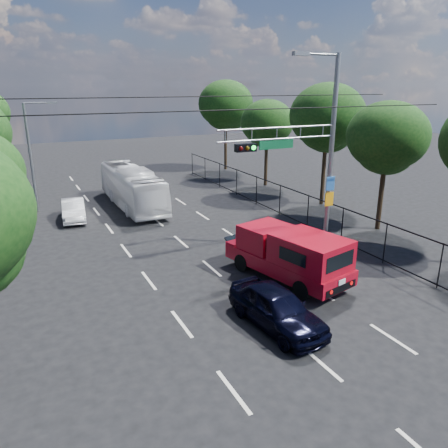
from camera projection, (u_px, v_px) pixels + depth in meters
ground at (320, 363)px, 13.32m from camera, size 120.00×120.00×0.00m
lane_markings at (169, 231)px, 25.29m from camera, size 6.12×38.00×0.01m
signal_mast at (312, 148)px, 20.78m from camera, size 6.43×0.39×9.50m
streetlight_left at (33, 152)px, 28.28m from camera, size 2.09×0.22×7.08m
utility_wires at (202, 106)px, 18.67m from camera, size 22.00×5.04×0.74m
fence_right at (296, 206)px, 26.61m from camera, size 0.06×34.03×2.00m
tree_right_b at (387, 142)px, 24.20m from camera, size 4.50×4.50×7.31m
tree_right_c at (327, 121)px, 29.38m from camera, size 5.10×5.10×8.29m
tree_right_d at (267, 126)px, 35.46m from camera, size 4.32×4.32×7.02m
tree_right_e at (226, 108)px, 42.06m from camera, size 5.28×5.28×8.58m
red_pickup at (289, 253)px, 18.74m from camera, size 3.41×6.31×2.23m
navy_hatchback at (277, 308)px, 15.13m from camera, size 2.08×4.34×1.43m
white_bus at (132, 187)px, 30.14m from camera, size 2.33×9.68×2.69m
white_van at (73, 210)px, 27.28m from camera, size 1.73×3.92×1.25m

